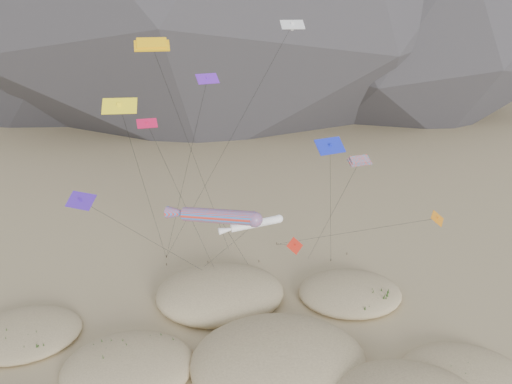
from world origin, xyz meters
TOP-DOWN VIEW (x-y plane):
  - dunes at (-1.45, 3.48)m, footprint 49.54×37.25m
  - dune_grass at (-2.02, 3.85)m, footprint 42.01×27.38m
  - kite_stakes at (2.08, 24.00)m, footprint 22.63×8.01m
  - rainbow_tube_kite at (-2.27, 10.19)m, footprint 8.92×15.10m
  - white_tube_kite at (1.04, 10.37)m, footprint 8.25×12.11m
  - orange_parafoil at (-6.61, 11.46)m, footprint 8.10×16.78m
  - multi_parafoil at (9.85, 8.80)m, footprint 2.15×15.58m
  - delta_kites at (-0.95, 11.31)m, footprint 33.33×23.80m

SIDE VIEW (x-z plane):
  - kite_stakes at x=2.08m, z-range 0.00..0.30m
  - dunes at x=-1.45m, z-range -1.30..2.77m
  - dune_grass at x=-2.02m, z-range 0.04..1.59m
  - white_tube_kite at x=1.04m, z-range 5.39..17.38m
  - rainbow_tube_kite at x=-2.27m, z-range 5.72..19.25m
  - multi_parafoil at x=9.85m, z-range 8.30..26.26m
  - delta_kites at x=-0.95m, z-range 4.36..32.59m
  - orange_parafoil at x=-6.61m, z-range 12.83..40.20m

